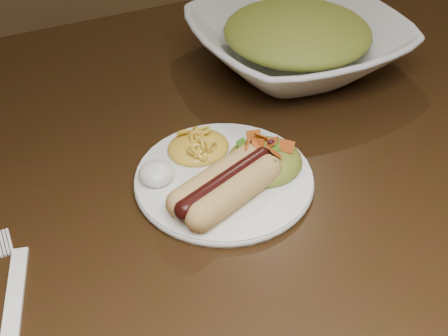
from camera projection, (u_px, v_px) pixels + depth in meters
name	position (u px, v px, depth m)	size (l,w,h in m)	color
table	(143.00, 243.00, 0.65)	(1.60, 0.90, 0.75)	black
plate	(224.00, 178.00, 0.59)	(0.20, 0.20, 0.01)	white
hotdog	(226.00, 184.00, 0.55)	(0.12, 0.09, 0.03)	tan
mac_and_cheese	(198.00, 140.00, 0.61)	(0.07, 0.07, 0.03)	#FFE443
sour_cream	(156.00, 171.00, 0.57)	(0.04, 0.04, 0.02)	white
taco_salad	(265.00, 155.00, 0.59)	(0.09, 0.08, 0.04)	#A0711F
fork	(16.00, 290.00, 0.48)	(0.02, 0.13, 0.00)	white
serving_bowl	(296.00, 43.00, 0.77)	(0.30, 0.30, 0.07)	silver
bowl_filling	(297.00, 35.00, 0.76)	(0.22, 0.22, 0.05)	#A0711F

